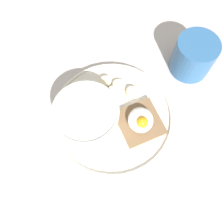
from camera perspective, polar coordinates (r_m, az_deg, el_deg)
ground_plane at (r=57.64cm, az=0.00°, el=-1.54°), size 120.00×120.00×2.00cm
plate at (r=55.97cm, az=0.00°, el=-0.88°), size 27.21×27.21×1.60cm
oatmeal_bowl at (r=52.78cm, az=-5.89°, el=-0.82°), size 13.97×13.97×5.92cm
toast_slice at (r=54.75cm, az=6.36°, el=-2.47°), size 12.02×12.02×1.22cm
poached_egg at (r=52.91cm, az=6.61°, el=-1.89°), size 5.82×5.43×3.39cm
banana_slice_front at (r=57.22cm, az=0.42°, el=4.25°), size 4.28×4.39×1.85cm
banana_slice_left at (r=58.73cm, az=-1.49°, el=6.90°), size 2.99×3.07×1.55cm
banana_slice_back at (r=58.41cm, az=1.59°, el=6.08°), size 4.18×4.14×1.37cm
banana_slice_right at (r=57.57cm, az=4.67°, el=4.41°), size 4.10×4.15×1.59cm
coffee_mug at (r=61.99cm, az=18.14°, el=12.05°), size 9.53×9.53×9.04cm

